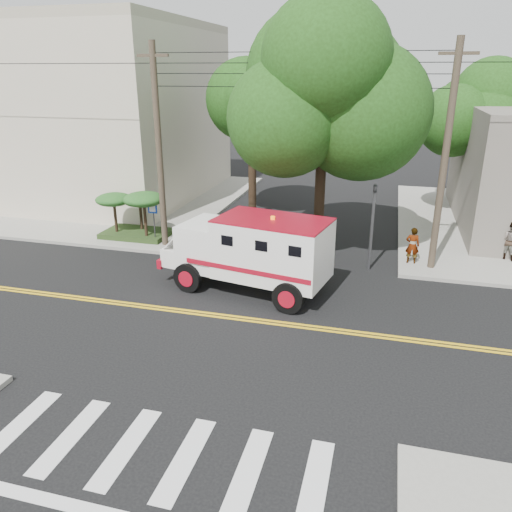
% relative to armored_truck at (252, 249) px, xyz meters
% --- Properties ---
extents(ground, '(100.00, 100.00, 0.00)m').
position_rel_armored_truck_xyz_m(ground, '(0.35, -2.34, -1.65)').
color(ground, black).
rests_on(ground, ground).
extents(sidewalk_nw, '(17.00, 17.00, 0.15)m').
position_rel_armored_truck_xyz_m(sidewalk_nw, '(-13.15, 11.16, -1.57)').
color(sidewalk_nw, gray).
rests_on(sidewalk_nw, ground).
extents(building_left, '(16.00, 14.00, 10.00)m').
position_rel_armored_truck_xyz_m(building_left, '(-15.15, 12.66, 3.50)').
color(building_left, beige).
rests_on(building_left, sidewalk_nw).
extents(utility_pole_left, '(0.28, 0.28, 9.00)m').
position_rel_armored_truck_xyz_m(utility_pole_left, '(-5.25, 3.66, 2.85)').
color(utility_pole_left, '#382D23').
rests_on(utility_pole_left, ground).
extents(utility_pole_right, '(0.28, 0.28, 9.00)m').
position_rel_armored_truck_xyz_m(utility_pole_right, '(6.65, 3.86, 2.85)').
color(utility_pole_right, '#382D23').
rests_on(utility_pole_right, ground).
extents(tree_main, '(6.08, 5.70, 9.85)m').
position_rel_armored_truck_xyz_m(tree_main, '(2.29, 3.86, 5.55)').
color(tree_main, black).
rests_on(tree_main, ground).
extents(tree_left, '(4.48, 4.20, 7.70)m').
position_rel_armored_truck_xyz_m(tree_left, '(-2.33, 9.44, 4.08)').
color(tree_left, black).
rests_on(tree_left, ground).
extents(tree_right, '(4.80, 4.50, 8.20)m').
position_rel_armored_truck_xyz_m(tree_right, '(9.20, 13.43, 4.45)').
color(tree_right, black).
rests_on(tree_right, ground).
extents(traffic_signal, '(0.15, 0.18, 3.60)m').
position_rel_armored_truck_xyz_m(traffic_signal, '(4.15, 3.26, 0.58)').
color(traffic_signal, '#3F3F42').
rests_on(traffic_signal, ground).
extents(accessibility_sign, '(0.45, 0.10, 2.02)m').
position_rel_armored_truck_xyz_m(accessibility_sign, '(-5.85, 3.83, -0.28)').
color(accessibility_sign, '#3F3F42').
rests_on(accessibility_sign, ground).
extents(palm_planter, '(3.52, 2.63, 2.36)m').
position_rel_armored_truck_xyz_m(palm_planter, '(-7.09, 4.28, -0.00)').
color(palm_planter, '#1E3314').
rests_on(palm_planter, sidewalk_nw).
extents(armored_truck, '(6.68, 3.52, 2.89)m').
position_rel_armored_truck_xyz_m(armored_truck, '(0.00, 0.00, 0.00)').
color(armored_truck, white).
rests_on(armored_truck, ground).
extents(pedestrian_a, '(0.57, 0.38, 1.56)m').
position_rel_armored_truck_xyz_m(pedestrian_a, '(5.85, 4.13, -0.72)').
color(pedestrian_a, gray).
rests_on(pedestrian_a, sidewalk_ne).
extents(pedestrian_b, '(1.04, 1.00, 1.69)m').
position_rel_armored_truck_xyz_m(pedestrian_b, '(9.92, 5.72, -0.65)').
color(pedestrian_b, gray).
rests_on(pedestrian_b, sidewalk_ne).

